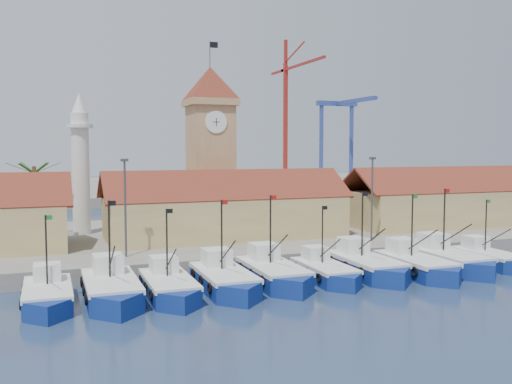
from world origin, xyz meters
name	(u,v)px	position (x,y,z in m)	size (l,w,h in m)	color
ground	(299,292)	(0.00, 0.00, 0.00)	(400.00, 400.00, 0.00)	#1D2F4E
quay	(216,238)	(0.00, 24.00, 0.75)	(140.00, 32.00, 1.50)	gray
terminal	(124,188)	(0.00, 110.00, 1.00)	(240.00, 80.00, 2.00)	gray
boat_0	(48,297)	(-18.83, 2.41, 0.72)	(3.37, 9.24, 6.99)	navy
boat_1	(112,291)	(-14.33, 2.21, 0.82)	(3.85, 10.55, 7.98)	navy
boat_2	(170,288)	(-10.02, 1.87, 0.74)	(3.47, 9.52, 7.20)	navy
boat_3	(225,282)	(-5.43, 2.29, 0.80)	(3.73, 10.22, 7.74)	navy
boat_4	(275,275)	(-0.86, 3.04, 0.82)	(3.82, 10.48, 7.93)	navy
boat_5	(326,273)	(3.82, 2.66, 0.71)	(3.30, 9.05, 6.85)	navy
boat_6	(367,267)	(8.11, 3.05, 0.83)	(3.85, 10.55, 7.99)	navy
boat_7	(417,267)	(12.55, 1.79, 0.80)	(3.72, 10.20, 7.72)	navy
boat_8	(450,261)	(16.79, 2.63, 0.84)	(3.90, 10.69, 8.09)	navy
boat_9	(491,259)	(21.57, 2.55, 0.71)	(3.30, 9.05, 6.85)	navy
hall_center	(225,215)	(0.00, 20.00, 3.99)	(27.04, 10.13, 7.61)	tan
hall_right	(458,205)	(32.00, 20.00, 3.99)	(31.20, 10.13, 7.61)	tan
clock_tower	(210,144)	(0.00, 26.00, 11.96)	(5.80, 5.80, 22.70)	tan
minaret	(81,163)	(-15.00, 28.00, 9.73)	(3.00, 3.00, 16.30)	silver
palm_tree	(35,196)	(-20.00, 26.00, 6.25)	(5.60, 5.03, 8.39)	brown
lamp_posts	(254,199)	(0.50, 12.00, 6.48)	(80.70, 0.25, 9.03)	#3F3F44
crane_red_right	(288,103)	(43.44, 103.37, 23.66)	(1.00, 33.55, 38.92)	#A12018
gantry	(342,118)	(62.00, 106.65, 20.04)	(13.00, 22.00, 23.20)	#324698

